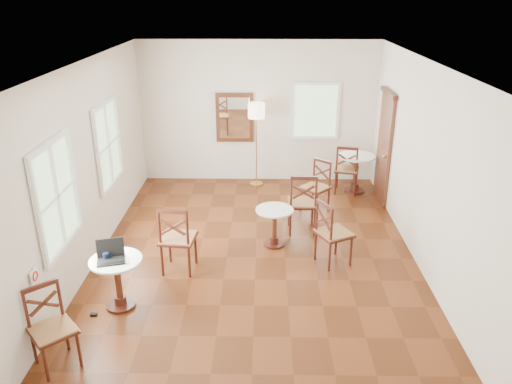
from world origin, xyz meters
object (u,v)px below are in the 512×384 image
cafe_table_near (118,278)px  floor_lamp (256,116)px  navy_mug (106,256)px  power_adapter (94,315)px  laptop (111,255)px  water_glass (127,261)px  mouse (116,259)px  chair_mid_b (333,233)px  cafe_table_mid (274,223)px  chair_back_b (316,187)px  chair_near_b (52,328)px  cafe_table_back (356,169)px  chair_back_a (347,169)px  chair_mid_a (302,203)px  chair_near_a (178,238)px

cafe_table_near → floor_lamp: floor_lamp is taller
navy_mug → power_adapter: 0.80m
laptop → water_glass: laptop is taller
laptop → mouse: (0.06, -0.01, -0.05)m
mouse → chair_mid_b: bearing=39.6°
cafe_table_mid → chair_back_b: chair_back_b is taller
chair_near_b → chair_back_b: bearing=10.4°
cafe_table_back → mouse: (-3.80, -4.13, 0.24)m
chair_back_a → floor_lamp: floor_lamp is taller
floor_lamp → mouse: size_ratio=20.17×
mouse → navy_mug: navy_mug is taller
power_adapter → mouse: bearing=33.8°
floor_lamp → navy_mug: 4.90m
cafe_table_mid → cafe_table_back: bearing=53.9°
cafe_table_near → cafe_table_back: bearing=47.2°
chair_back_a → floor_lamp: 2.15m
chair_mid_a → chair_back_a: bearing=-120.3°
floor_lamp → chair_near_a: bearing=-107.4°
floor_lamp → mouse: floor_lamp is taller
water_glass → chair_mid_a: bearing=44.5°
laptop → navy_mug: bearing=165.9°
chair_back_b → power_adapter: chair_back_b is taller
chair_mid_a → laptop: size_ratio=2.67×
chair_back_a → water_glass: 5.40m
chair_back_b → navy_mug: size_ratio=8.58×
chair_back_a → laptop: 5.47m
mouse → floor_lamp: bearing=86.3°
chair_mid_a → chair_back_a: (1.04, 1.81, -0.03)m
chair_near_a → cafe_table_back: bearing=-129.0°
floor_lamp → water_glass: size_ratio=20.27×
floor_lamp → chair_mid_a: bearing=-69.8°
floor_lamp → navy_mug: floor_lamp is taller
chair_near_b → laptop: (0.37, 1.10, 0.29)m
cafe_table_mid → laptop: bearing=-140.8°
chair_near_b → chair_mid_b: 4.08m
chair_mid_a → power_adapter: size_ratio=12.88×
cafe_table_near → chair_near_a: 1.13m
cafe_table_mid → chair_back_b: (0.81, 1.39, 0.09)m
chair_mid_b → power_adapter: chair_mid_b is taller
chair_near_b → power_adapter: size_ratio=11.45×
cafe_table_near → cafe_table_back: (3.81, 4.11, 0.05)m
power_adapter → water_glass: bearing=13.3°
chair_near_b → navy_mug: chair_near_b is taller
cafe_table_mid → chair_near_b: bearing=-131.3°
chair_back_a → power_adapter: size_ratio=12.16×
chair_back_b → floor_lamp: bearing=173.7°
chair_mid_b → chair_near_b: bearing=96.9°
chair_mid_a → floor_lamp: 2.56m
mouse → navy_mug: bearing=-168.8°
cafe_table_back → cafe_table_mid: bearing=-126.1°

